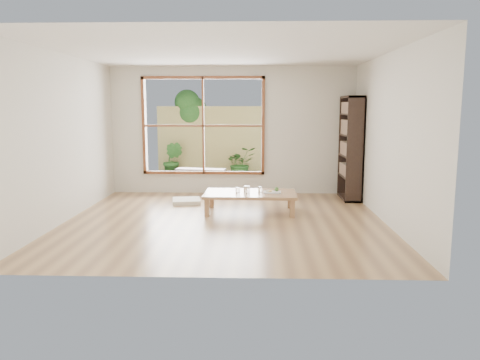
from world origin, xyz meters
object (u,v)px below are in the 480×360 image
object	(u,v)px
low_table	(250,195)
food_tray	(273,191)
bookshelf	(351,148)
garden_bench	(200,171)

from	to	relation	value
low_table	food_tray	size ratio (longest dim) A/B	5.20
food_tray	low_table	bearing A→B (deg)	-178.42
low_table	bookshelf	xyz separation A→B (m)	(1.93, 1.26, 0.70)
low_table	garden_bench	size ratio (longest dim) A/B	1.34
bookshelf	food_tray	world-z (taller)	bookshelf
bookshelf	food_tray	size ratio (longest dim) A/B	6.59
low_table	food_tray	bearing A→B (deg)	-0.20
bookshelf	low_table	bearing A→B (deg)	-146.82
low_table	garden_bench	xyz separation A→B (m)	(-1.18, 2.74, 0.02)
food_tray	garden_bench	xyz separation A→B (m)	(-1.57, 2.75, -0.04)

